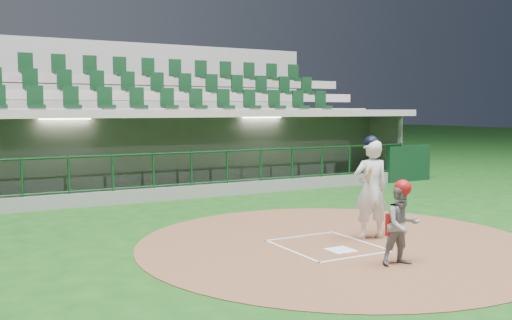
% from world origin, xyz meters
% --- Properties ---
extents(ground, '(120.00, 120.00, 0.00)m').
position_xyz_m(ground, '(0.00, 0.00, 0.00)').
color(ground, '#134212').
rests_on(ground, ground).
extents(dirt_circle, '(7.20, 7.20, 0.01)m').
position_xyz_m(dirt_circle, '(0.30, -0.20, 0.01)').
color(dirt_circle, brown).
rests_on(dirt_circle, ground).
extents(home_plate, '(0.43, 0.43, 0.02)m').
position_xyz_m(home_plate, '(0.00, -0.70, 0.02)').
color(home_plate, white).
rests_on(home_plate, dirt_circle).
extents(batter_box_chalk, '(1.55, 1.80, 0.01)m').
position_xyz_m(batter_box_chalk, '(0.00, -0.30, 0.02)').
color(batter_box_chalk, white).
rests_on(batter_box_chalk, ground).
extents(dugout_structure, '(16.40, 3.70, 3.00)m').
position_xyz_m(dugout_structure, '(0.12, 7.83, 0.96)').
color(dugout_structure, slate).
rests_on(dugout_structure, ground).
extents(seating_deck, '(17.00, 6.72, 5.15)m').
position_xyz_m(seating_deck, '(0.00, 10.91, 1.42)').
color(seating_deck, slate).
rests_on(seating_deck, ground).
extents(batter, '(0.92, 0.93, 1.92)m').
position_xyz_m(batter, '(1.06, -0.18, 0.97)').
color(batter, white).
rests_on(batter, dirt_circle).
extents(catcher, '(0.68, 0.57, 1.33)m').
position_xyz_m(catcher, '(0.30, -1.84, 0.66)').
color(catcher, gray).
rests_on(catcher, dirt_circle).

